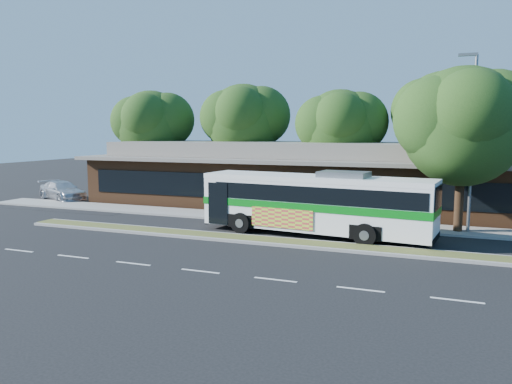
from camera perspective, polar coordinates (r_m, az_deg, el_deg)
ground at (r=23.54m, az=-0.71°, el=-5.91°), size 120.00×120.00×0.00m
median_strip at (r=24.07m, az=-0.17°, el=-5.44°), size 26.00×1.10×0.15m
sidewalk at (r=29.44m, az=3.97°, el=-3.19°), size 44.00×2.60×0.12m
parking_lot at (r=41.39m, az=-18.94°, el=-0.68°), size 14.00×12.00×0.01m
plaza_building at (r=35.46m, az=7.17°, el=1.88°), size 33.20×11.20×4.45m
lamp_post at (r=27.29m, az=23.43°, el=5.68°), size 0.93×0.18×9.07m
tree_bg_a at (r=43.17m, az=-11.30°, el=7.67°), size 6.47×5.80×8.63m
tree_bg_b at (r=40.38m, az=-0.79°, el=8.25°), size 6.69×6.00×9.00m
tree_bg_c at (r=37.11m, az=10.19°, el=7.40°), size 6.24×5.60×8.26m
tree_bg_d at (r=37.44m, az=21.28°, el=8.30°), size 6.91×6.20×9.37m
transit_bus at (r=25.20m, az=6.89°, el=-0.86°), size 11.94×3.81×3.30m
sedan at (r=40.95m, az=-21.27°, el=0.15°), size 5.32×3.77×1.43m
sidewalk_tree at (r=27.60m, az=23.47°, el=7.18°), size 6.75×6.05×8.50m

